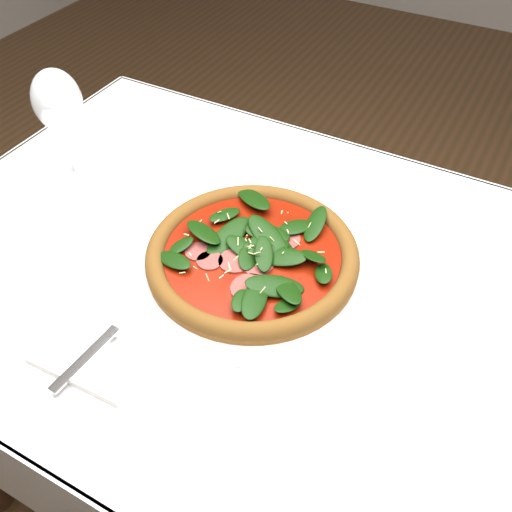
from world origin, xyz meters
The scene contains 8 objects.
ground centered at (0.00, 0.00, 0.00)m, with size 6.00×6.00×0.00m, color brown.
dining_table centered at (0.00, 0.00, 0.65)m, with size 1.21×0.81×0.75m.
plate centered at (-0.03, 0.01, 0.76)m, with size 0.38×0.38×0.02m.
pizza centered at (-0.03, 0.01, 0.78)m, with size 0.38×0.38×0.04m.
wine_glass centered at (-0.44, 0.06, 0.89)m, with size 0.08×0.08×0.20m.
napkin centered at (-0.14, -0.26, 0.76)m, with size 0.15×0.07×0.01m, color silver.
fork centered at (-0.14, -0.23, 0.76)m, with size 0.03×0.15×0.00m.
saucer_near centered at (0.38, -0.14, 0.76)m, with size 0.15×0.15×0.01m.
Camera 1 is at (0.27, -0.54, 1.39)m, focal length 40.00 mm.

